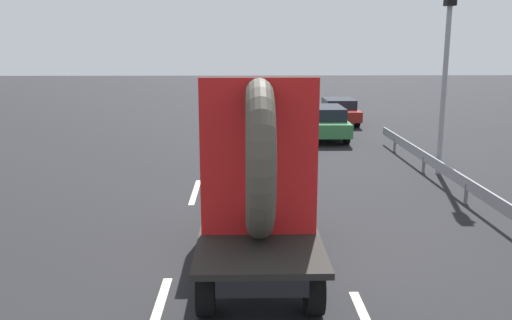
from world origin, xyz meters
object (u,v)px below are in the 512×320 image
at_px(flatbed_truck, 257,178).
at_px(traffic_light, 447,49).
at_px(oncoming_car, 339,110).
at_px(distant_sedan, 323,121).

xyz_separation_m(flatbed_truck, traffic_light, (6.14, 7.12, 2.34)).
distance_m(traffic_light, oncoming_car, 11.87).
distance_m(flatbed_truck, traffic_light, 9.69).
height_order(distant_sedan, oncoming_car, distant_sedan).
distance_m(distant_sedan, oncoming_car, 4.80).
xyz_separation_m(traffic_light, oncoming_car, (-1.36, 11.32, -3.33)).
height_order(flatbed_truck, distant_sedan, flatbed_truck).
distance_m(distant_sedan, traffic_light, 8.02).
xyz_separation_m(flatbed_truck, oncoming_car, (4.78, 18.44, -0.98)).
bearing_deg(oncoming_car, flatbed_truck, -104.53).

